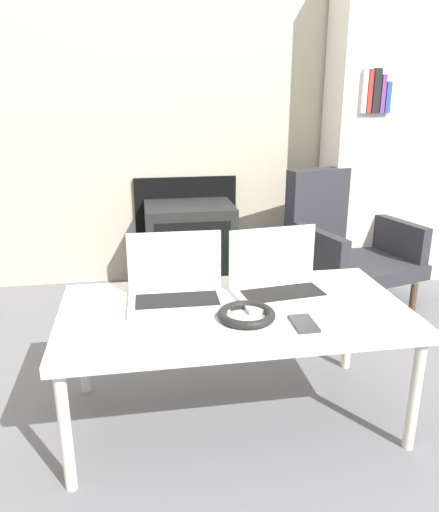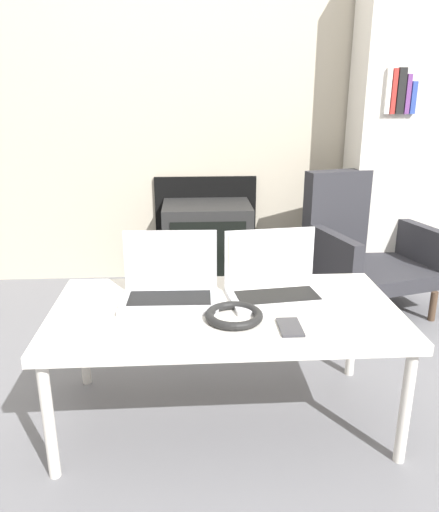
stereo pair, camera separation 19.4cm
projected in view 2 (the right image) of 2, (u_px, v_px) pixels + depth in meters
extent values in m
plane|color=slate|center=(228.00, 444.00, 1.68)|extent=(14.00, 14.00, 0.00)
cube|color=#B7AD99|center=(207.00, 60.00, 2.84)|extent=(7.00, 0.06, 2.60)
cube|color=black|center=(206.00, 228.00, 3.11)|extent=(0.62, 0.03, 0.64)
cube|color=silver|center=(225.00, 312.00, 1.69)|extent=(1.17, 0.60, 0.04)
cylinder|color=silver|center=(49.00, 421.00, 1.48)|extent=(0.04, 0.04, 0.40)
cylinder|color=silver|center=(405.00, 407.00, 1.55)|extent=(0.04, 0.04, 0.40)
cylinder|color=silver|center=(83.00, 339.00, 1.98)|extent=(0.04, 0.04, 0.40)
cylinder|color=silver|center=(353.00, 331.00, 2.04)|extent=(0.04, 0.04, 0.40)
cube|color=#B2B2B7|center=(170.00, 300.00, 1.73)|extent=(0.34, 0.24, 0.02)
cube|color=black|center=(170.00, 298.00, 1.72)|extent=(0.29, 0.13, 0.00)
cube|color=#B2B2B7|center=(171.00, 259.00, 1.79)|extent=(0.33, 0.02, 0.21)
cube|color=white|center=(171.00, 259.00, 1.79)|extent=(0.31, 0.01, 0.19)
cube|color=silver|center=(277.00, 298.00, 1.75)|extent=(0.36, 0.27, 0.02)
cube|color=black|center=(277.00, 295.00, 1.75)|extent=(0.30, 0.16, 0.00)
cube|color=silver|center=(270.00, 257.00, 1.81)|extent=(0.33, 0.05, 0.21)
cube|color=beige|center=(270.00, 257.00, 1.81)|extent=(0.30, 0.04, 0.19)
torus|color=black|center=(234.00, 315.00, 1.60)|extent=(0.19, 0.19, 0.03)
cube|color=#333338|center=(290.00, 327.00, 1.54)|extent=(0.07, 0.12, 0.01)
cube|color=black|center=(207.00, 247.00, 2.94)|extent=(0.50, 0.38, 0.52)
cube|color=black|center=(208.00, 257.00, 2.76)|extent=(0.41, 0.01, 0.40)
cube|color=#2D2D33|center=(372.00, 270.00, 2.73)|extent=(0.72, 0.69, 0.08)
cube|color=#2D2D33|center=(354.00, 212.00, 2.84)|extent=(0.60, 0.25, 0.48)
cube|color=#2D2D33|center=(331.00, 251.00, 2.60)|extent=(0.19, 0.49, 0.20)
cube|color=#2D2D33|center=(416.00, 241.00, 2.77)|extent=(0.19, 0.49, 0.20)
cylinder|color=#4C3828|center=(338.00, 309.00, 2.54)|extent=(0.04, 0.04, 0.16)
cylinder|color=#4C3828|center=(433.00, 306.00, 2.57)|extent=(0.04, 0.04, 0.16)
cylinder|color=#4C3828|center=(316.00, 277.00, 2.96)|extent=(0.04, 0.04, 0.16)
cylinder|color=#4C3828|center=(398.00, 275.00, 2.99)|extent=(0.04, 0.04, 0.16)
cube|color=silver|center=(422.00, 129.00, 2.84)|extent=(0.79, 0.30, 1.85)
cube|color=silver|center=(388.00, 91.00, 2.60)|extent=(0.03, 0.02, 0.23)
cube|color=#B22D28|center=(394.00, 91.00, 2.61)|extent=(0.02, 0.02, 0.23)
cube|color=black|center=(401.00, 91.00, 2.61)|extent=(0.04, 0.02, 0.23)
cube|color=#6B387F|center=(408.00, 94.00, 2.61)|extent=(0.02, 0.02, 0.20)
cube|color=#2D479E|center=(413.00, 98.00, 2.62)|extent=(0.03, 0.02, 0.16)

